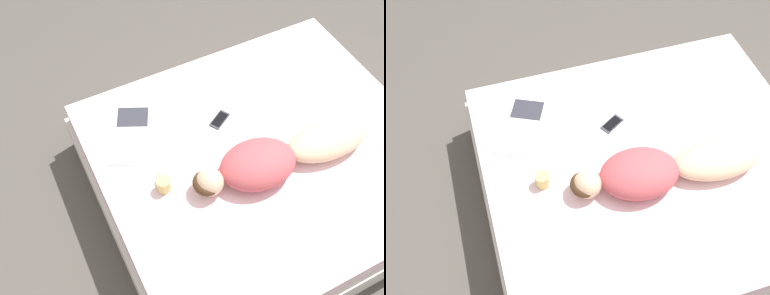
% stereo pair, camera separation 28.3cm
% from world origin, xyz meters
% --- Properties ---
extents(ground_plane, '(12.00, 12.00, 0.00)m').
position_xyz_m(ground_plane, '(0.00, 0.00, 0.00)').
color(ground_plane, '#4C4742').
extents(bed, '(1.92, 2.15, 0.47)m').
position_xyz_m(bed, '(0.00, 0.00, 0.23)').
color(bed, beige).
rests_on(bed, ground_plane).
extents(person, '(0.39, 1.20, 0.19)m').
position_xyz_m(person, '(-0.14, 0.00, 0.56)').
color(person, '#DBB28E').
rests_on(person, bed).
extents(open_magazine, '(0.59, 0.49, 0.01)m').
position_xyz_m(open_magazine, '(0.51, 0.72, 0.47)').
color(open_magazine, silver).
rests_on(open_magazine, bed).
extents(coffee_mug, '(0.12, 0.09, 0.10)m').
position_xyz_m(coffee_mug, '(0.03, 0.70, 0.52)').
color(coffee_mug, tan).
rests_on(coffee_mug, bed).
extents(cell_phone, '(0.15, 0.17, 0.01)m').
position_xyz_m(cell_phone, '(0.34, 0.15, 0.47)').
color(cell_phone, '#333842').
rests_on(cell_phone, bed).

